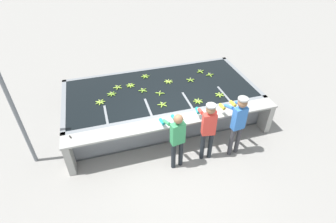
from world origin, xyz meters
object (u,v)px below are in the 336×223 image
Objects in this scene: banana_bunch_floating_0 at (168,81)px; support_post_left at (14,110)px; worker_0 at (177,136)px; banana_bunch_floating_12 at (131,85)px; banana_bunch_floating_11 at (220,95)px; banana_bunch_floating_6 at (112,94)px; banana_bunch_floating_4 at (198,101)px; worker_1 at (208,126)px; knife_1 at (72,139)px; banana_bunch_floating_10 at (145,76)px; banana_bunch_floating_5 at (160,93)px; banana_bunch_floating_1 at (191,80)px; banana_bunch_floating_13 at (100,102)px; banana_bunch_floating_7 at (210,75)px; knife_0 at (241,107)px; worker_2 at (238,121)px; banana_bunch_floating_9 at (118,87)px; banana_bunch_floating_2 at (200,71)px; banana_bunch_floating_3 at (143,90)px; banana_bunch_floating_8 at (162,105)px.

banana_bunch_floating_0 is 0.09× the size of support_post_left.
banana_bunch_floating_12 is (-0.62, 2.52, -0.00)m from worker_0.
banana_bunch_floating_11 is (1.70, 1.30, -0.00)m from worker_0.
banana_bunch_floating_4 is at bearing -25.21° from banana_bunch_floating_6.
worker_1 reaches higher than knife_1.
banana_bunch_floating_10 is 2.41m from banana_bunch_floating_11.
banana_bunch_floating_0 is at bearing 6.42° from banana_bunch_floating_6.
worker_1 is 2.38m from banana_bunch_floating_0.
banana_bunch_floating_6 is at bearing 165.00° from banana_bunch_floating_5.
banana_bunch_floating_1 is 0.99× the size of banana_bunch_floating_13.
banana_bunch_floating_12 is at bearing -143.53° from banana_bunch_floating_10.
banana_bunch_floating_6 reaches higher than knife_1.
banana_bunch_floating_6 is 0.67m from banana_bunch_floating_12.
knife_0 is at bearing -87.07° from banana_bunch_floating_7.
banana_bunch_floating_4 is (0.47, -1.24, 0.00)m from banana_bunch_floating_0.
knife_1 is (-4.31, 0.02, 0.00)m from knife_0.
banana_bunch_floating_0 and banana_bunch_floating_12 have the same top height.
banana_bunch_floating_7 and banana_bunch_floating_11 have the same top height.
banana_bunch_floating_4 is 1.00× the size of banana_bunch_floating_10.
banana_bunch_floating_12 is (-1.15, 0.11, 0.00)m from banana_bunch_floating_0.
knife_1 is at bearing -131.93° from banana_bunch_floating_12.
banana_bunch_floating_10 is (-1.98, 0.49, -0.00)m from banana_bunch_floating_7.
worker_2 is at bearing -67.46° from banana_bunch_floating_0.
worker_2 reaches higher than banana_bunch_floating_13.
banana_bunch_floating_6 is at bearing -148.24° from banana_bunch_floating_10.
banana_bunch_floating_9 is at bearing 111.63° from worker_0.
banana_bunch_floating_13 is 1.48m from knife_1.
worker_1 is 5.99× the size of banana_bunch_floating_9.
banana_bunch_floating_6 is at bearing -152.95° from banana_bunch_floating_12.
banana_bunch_floating_6 is 3.05m from banana_bunch_floating_11.
knife_1 is at bearing -147.93° from banana_bunch_floating_0.
worker_1 reaches higher than banana_bunch_floating_7.
banana_bunch_floating_1 and banana_bunch_floating_11 have the same top height.
knife_0 is (3.21, -1.61, -0.01)m from banana_bunch_floating_6.
banana_bunch_floating_2 is 2.11m from banana_bunch_floating_3.
support_post_left reaches higher than worker_1.
banana_bunch_floating_0 is 1.75m from banana_bunch_floating_6.
banana_bunch_floating_12 is 2.54m from knife_1.
banana_bunch_floating_10 is (-1.07, 1.74, 0.00)m from banana_bunch_floating_4.
banana_bunch_floating_5 and banana_bunch_floating_12 have the same top height.
banana_bunch_floating_12 is at bearing 137.76° from banana_bunch_floating_5.
worker_2 reaches higher than banana_bunch_floating_11.
banana_bunch_floating_12 is (-1.41, 2.48, -0.07)m from worker_1.
banana_bunch_floating_4 is 1.00× the size of banana_bunch_floating_12.
banana_bunch_floating_0 is 1.01× the size of banana_bunch_floating_8.
worker_0 reaches higher than banana_bunch_floating_0.
support_post_left is at bearing -162.00° from banana_bunch_floating_3.
banana_bunch_floating_6 is (-2.21, 1.04, 0.00)m from banana_bunch_floating_4.
banana_bunch_floating_2 is 1.01× the size of banana_bunch_floating_9.
banana_bunch_floating_8 and banana_bunch_floating_13 have the same top height.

